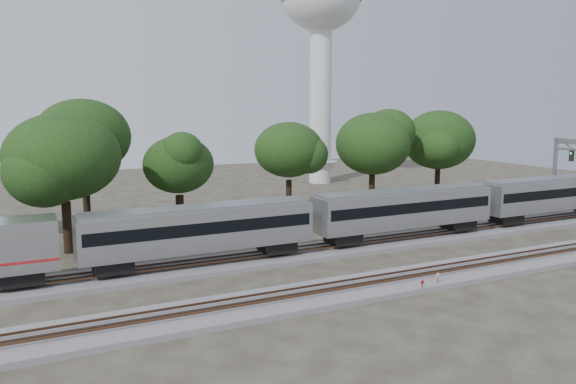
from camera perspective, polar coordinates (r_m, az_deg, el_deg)
name	(u,v)px	position (r m, az deg, el deg)	size (l,w,h in m)	color
ground	(306,279)	(42.68, 1.81, -8.85)	(160.00, 160.00, 0.00)	#383328
track_far	(273,257)	(47.79, -1.56, -6.65)	(160.00, 5.00, 0.73)	slate
track_near	(333,293)	(39.31, 4.57, -10.15)	(160.00, 5.00, 0.73)	slate
train	(406,207)	(54.11, 11.88, -1.55)	(96.32, 3.33, 4.91)	#B4B6BB
switch_stand_red	(422,285)	(40.52, 13.48, -9.18)	(0.30, 0.07, 0.95)	#512D19
switch_stand_white	(438,278)	(41.96, 14.97, -8.46)	(0.35, 0.10, 1.11)	#512D19
switch_lever	(425,288)	(41.46, 13.73, -9.44)	(0.50, 0.30, 0.30)	#512D19
water_tower	(321,22)	(94.46, 3.38, 16.89)	(12.75, 12.75, 35.30)	silver
tree_2	(63,157)	(52.16, -21.88, 3.34)	(8.69, 8.69, 12.25)	black
tree_3	(83,137)	(59.25, -20.10, 5.27)	(9.98, 9.98, 14.07)	black
tree_4	(179,165)	(58.57, -11.05, 2.71)	(7.00, 7.00, 9.87)	black
tree_5	(289,150)	(65.78, 0.08, 4.30)	(7.87, 7.87, 11.10)	black
tree_6	(373,144)	(69.74, 8.61, 4.85)	(8.36, 8.36, 11.78)	black
tree_7	(439,140)	(78.57, 15.08, 5.12)	(8.39, 8.39, 11.83)	black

